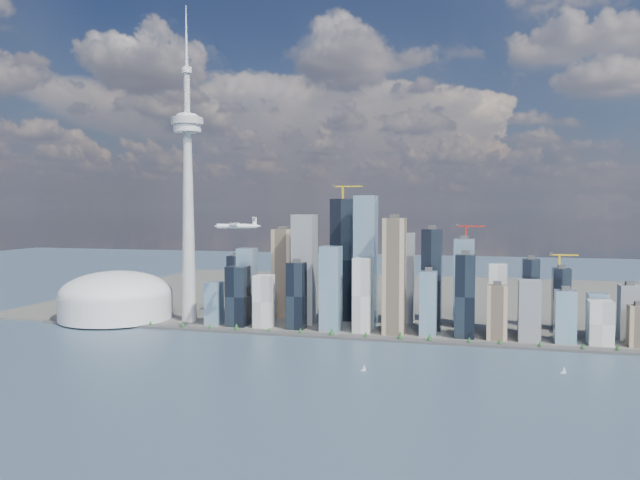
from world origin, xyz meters
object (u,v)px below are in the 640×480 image
(dome_stadium, at_px, (116,298))
(airplane, at_px, (237,226))
(needle_tower, at_px, (188,190))
(sailboat_west, at_px, (364,369))
(sailboat_east, at_px, (564,371))

(dome_stadium, relative_size, airplane, 2.83)
(needle_tower, height_order, dome_stadium, needle_tower)
(sailboat_west, height_order, sailboat_east, sailboat_east)
(dome_stadium, bearing_deg, sailboat_east, -13.84)
(dome_stadium, height_order, sailboat_west, dome_stadium)
(needle_tower, xyz_separation_m, sailboat_west, (361.61, -244.40, -232.94))
(dome_stadium, bearing_deg, sailboat_west, -25.05)
(needle_tower, xyz_separation_m, sailboat_east, (601.97, -192.82, -232.70))
(airplane, xyz_separation_m, sailboat_east, (462.39, -78.30, -173.68))
(dome_stadium, distance_m, sailboat_west, 554.88)
(airplane, relative_size, sailboat_west, 7.83)
(sailboat_west, bearing_deg, airplane, 146.68)
(sailboat_east, bearing_deg, needle_tower, 169.17)
(airplane, bearing_deg, dome_stadium, 144.44)
(dome_stadium, xyz_separation_m, sailboat_west, (501.61, -234.40, -36.54))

